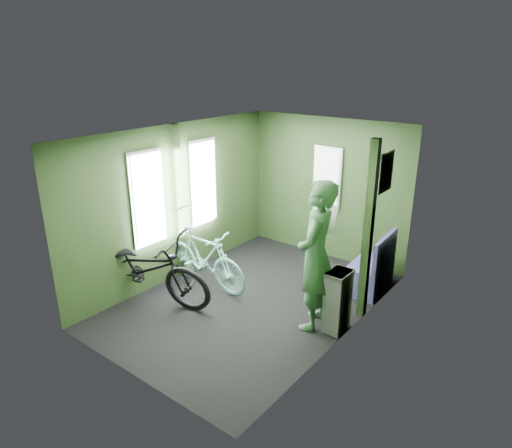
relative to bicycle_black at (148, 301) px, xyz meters
The scene contains 6 objects.
room 2.03m from the bicycle_black, 40.79° to the left, with size 4.00×4.02×2.31m.
bicycle_black is the anchor object (origin of this frame).
bicycle_mint 0.87m from the bicycle_black, 68.10° to the left, with size 0.43×1.53×0.92m, color #82D0C6.
passenger 2.46m from the bicycle_black, 23.42° to the left, with size 0.61×0.79×1.87m.
waste_box 2.60m from the bicycle_black, 22.25° to the left, with size 0.23×0.33×0.79m, color slate.
bench_seat 3.17m from the bicycle_black, 44.30° to the left, with size 0.51×0.85×0.87m.
Camera 1 is at (3.44, -4.36, 3.17)m, focal length 32.00 mm.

